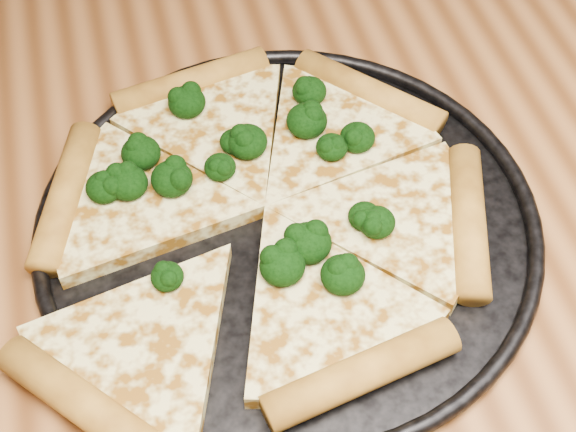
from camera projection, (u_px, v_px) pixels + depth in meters
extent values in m
cube|color=#965C2E|center=(459.00, 311.00, 0.63)|extent=(1.20, 0.90, 0.04)
cylinder|color=black|center=(288.00, 226.00, 0.66)|extent=(0.39, 0.39, 0.01)
torus|color=black|center=(288.00, 221.00, 0.65)|extent=(0.40, 0.40, 0.01)
cylinder|color=gold|center=(369.00, 92.00, 0.73)|extent=(0.11, 0.13, 0.03)
cylinder|color=gold|center=(191.00, 83.00, 0.74)|extent=(0.15, 0.05, 0.03)
cylinder|color=gold|center=(66.00, 196.00, 0.66)|extent=(0.07, 0.14, 0.03)
cylinder|color=gold|center=(86.00, 406.00, 0.55)|extent=(0.11, 0.13, 0.03)
cylinder|color=gold|center=(362.00, 373.00, 0.56)|extent=(0.15, 0.05, 0.03)
cylinder|color=gold|center=(468.00, 221.00, 0.64)|extent=(0.07, 0.14, 0.03)
ellipsoid|color=black|center=(343.00, 275.00, 0.60)|extent=(0.03, 0.03, 0.02)
ellipsoid|color=black|center=(104.00, 187.00, 0.65)|extent=(0.03, 0.03, 0.02)
ellipsoid|color=black|center=(167.00, 276.00, 0.60)|extent=(0.02, 0.02, 0.02)
ellipsoid|color=black|center=(187.00, 102.00, 0.70)|extent=(0.03, 0.03, 0.02)
ellipsoid|color=black|center=(234.00, 142.00, 0.68)|extent=(0.02, 0.02, 0.02)
ellipsoid|color=black|center=(309.00, 91.00, 0.71)|extent=(0.03, 0.03, 0.02)
ellipsoid|color=black|center=(309.00, 243.00, 0.61)|extent=(0.03, 0.03, 0.03)
ellipsoid|color=black|center=(307.00, 121.00, 0.69)|extent=(0.03, 0.03, 0.03)
ellipsoid|color=black|center=(357.00, 137.00, 0.68)|extent=(0.03, 0.03, 0.02)
ellipsoid|color=black|center=(332.00, 147.00, 0.67)|extent=(0.03, 0.03, 0.02)
ellipsoid|color=black|center=(365.00, 216.00, 0.63)|extent=(0.03, 0.03, 0.02)
ellipsoid|color=black|center=(282.00, 265.00, 0.60)|extent=(0.03, 0.03, 0.03)
ellipsoid|color=black|center=(377.00, 222.00, 0.63)|extent=(0.03, 0.03, 0.02)
ellipsoid|color=black|center=(220.00, 167.00, 0.66)|extent=(0.03, 0.03, 0.02)
ellipsoid|color=black|center=(172.00, 179.00, 0.65)|extent=(0.03, 0.03, 0.03)
ellipsoid|color=black|center=(141.00, 153.00, 0.67)|extent=(0.03, 0.03, 0.02)
ellipsoid|color=black|center=(128.00, 183.00, 0.65)|extent=(0.03, 0.03, 0.02)
ellipsoid|color=black|center=(247.00, 142.00, 0.68)|extent=(0.03, 0.03, 0.03)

